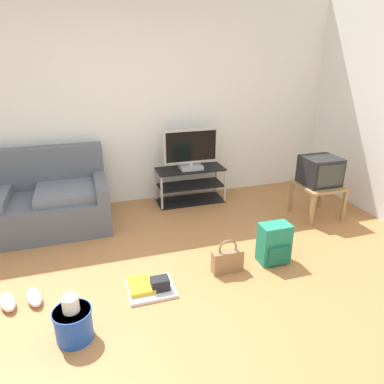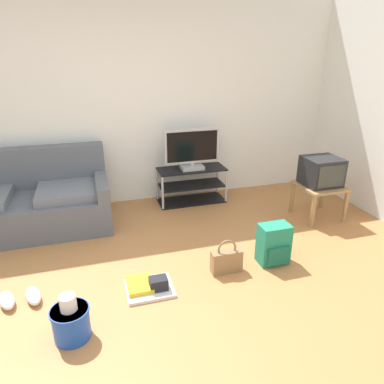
% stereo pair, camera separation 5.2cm
% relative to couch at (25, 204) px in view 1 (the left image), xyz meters
% --- Properties ---
extents(ground_plane, '(9.00, 9.80, 0.02)m').
position_rel_couch_xyz_m(ground_plane, '(1.23, -1.91, -0.33)').
color(ground_plane, '#B27542').
extents(wall_back, '(9.00, 0.10, 2.70)m').
position_rel_couch_xyz_m(wall_back, '(1.23, 0.54, 1.03)').
color(wall_back, white).
rests_on(wall_back, ground_plane).
extents(couch, '(1.90, 0.93, 0.91)m').
position_rel_couch_xyz_m(couch, '(0.00, 0.00, 0.00)').
color(couch, '#565B66').
rests_on(couch, ground_plane).
extents(tv_stand, '(0.93, 0.39, 0.49)m').
position_rel_couch_xyz_m(tv_stand, '(2.11, 0.21, -0.08)').
color(tv_stand, black).
rests_on(tv_stand, ground_plane).
extents(flat_tv, '(0.75, 0.22, 0.55)m').
position_rel_couch_xyz_m(flat_tv, '(2.11, 0.18, 0.44)').
color(flat_tv, '#B2B2B7').
rests_on(flat_tv, tv_stand).
extents(side_table, '(0.52, 0.52, 0.44)m').
position_rel_couch_xyz_m(side_table, '(3.51, -0.74, 0.05)').
color(side_table, '#9E7A4C').
rests_on(side_table, ground_plane).
extents(crt_tv, '(0.43, 0.40, 0.35)m').
position_rel_couch_xyz_m(crt_tv, '(3.51, -0.72, 0.29)').
color(crt_tv, '#232326').
rests_on(crt_tv, side_table).
extents(backpack, '(0.30, 0.27, 0.41)m').
position_rel_couch_xyz_m(backpack, '(2.45, -1.52, -0.12)').
color(backpack, '#238466').
rests_on(backpack, ground_plane).
extents(handbag, '(0.30, 0.11, 0.35)m').
position_rel_couch_xyz_m(handbag, '(1.94, -1.55, -0.20)').
color(handbag, olive).
rests_on(handbag, ground_plane).
extents(cleaning_bucket, '(0.29, 0.29, 0.37)m').
position_rel_couch_xyz_m(cleaning_bucket, '(0.52, -2.01, -0.17)').
color(cleaning_bucket, blue).
rests_on(cleaning_bucket, ground_plane).
extents(sneakers_pair, '(0.40, 0.29, 0.09)m').
position_rel_couch_xyz_m(sneakers_pair, '(0.08, -1.48, -0.28)').
color(sneakers_pair, white).
rests_on(sneakers_pair, ground_plane).
extents(floor_tray, '(0.42, 0.35, 0.14)m').
position_rel_couch_xyz_m(floor_tray, '(1.17, -1.62, -0.28)').
color(floor_tray, silver).
rests_on(floor_tray, ground_plane).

